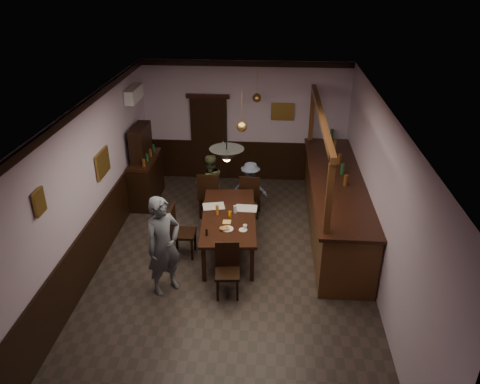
# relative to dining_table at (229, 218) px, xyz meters

# --- Properties ---
(room) EXTENTS (5.01, 8.01, 3.01)m
(room) POSITION_rel_dining_table_xyz_m (0.10, -0.69, 0.81)
(room) COLOR #2D2621
(room) RESTS_ON ground
(dining_table) EXTENTS (1.17, 2.27, 0.75)m
(dining_table) POSITION_rel_dining_table_xyz_m (0.00, 0.00, 0.00)
(dining_table) COLOR black
(dining_table) RESTS_ON ground
(chair_far_left) EXTENTS (0.48, 0.48, 1.07)m
(chair_far_left) POSITION_rel_dining_table_xyz_m (-0.55, 1.22, -0.10)
(chair_far_left) COLOR black
(chair_far_left) RESTS_ON ground
(chair_far_right) EXTENTS (0.47, 0.47, 1.01)m
(chair_far_right) POSITION_rel_dining_table_xyz_m (0.34, 1.30, -0.13)
(chair_far_right) COLOR black
(chair_far_right) RESTS_ON ground
(chair_near) EXTENTS (0.44, 0.44, 0.93)m
(chair_near) POSITION_rel_dining_table_xyz_m (0.10, -1.32, -0.18)
(chair_near) COLOR black
(chair_near) RESTS_ON ground
(chair_side) EXTENTS (0.44, 0.44, 1.01)m
(chair_side) POSITION_rel_dining_table_xyz_m (-0.92, -0.27, -0.13)
(chair_side) COLOR black
(chair_side) RESTS_ON ground
(person_standing) EXTENTS (0.75, 0.76, 1.77)m
(person_standing) POSITION_rel_dining_table_xyz_m (-0.95, -1.33, 0.20)
(person_standing) COLOR #545860
(person_standing) RESTS_ON ground
(person_seated_left) EXTENTS (0.79, 0.70, 1.34)m
(person_seated_left) POSITION_rel_dining_table_xyz_m (-0.57, 1.51, -0.01)
(person_seated_left) COLOR #41462A
(person_seated_left) RESTS_ON ground
(person_seated_right) EXTENTS (0.83, 0.58, 1.17)m
(person_seated_right) POSITION_rel_dining_table_xyz_m (0.33, 1.58, -0.10)
(person_seated_right) COLOR slate
(person_seated_right) RESTS_ON ground
(newspaper_left) EXTENTS (0.47, 0.38, 0.01)m
(newspaper_left) POSITION_rel_dining_table_xyz_m (-0.33, 0.33, 0.07)
(newspaper_left) COLOR silver
(newspaper_left) RESTS_ON dining_table
(newspaper_right) EXTENTS (0.43, 0.31, 0.01)m
(newspaper_right) POSITION_rel_dining_table_xyz_m (0.31, 0.29, 0.07)
(newspaper_right) COLOR silver
(newspaper_right) RESTS_ON dining_table
(napkin) EXTENTS (0.16, 0.16, 0.00)m
(napkin) POSITION_rel_dining_table_xyz_m (-0.01, -0.26, 0.07)
(napkin) COLOR #E4B454
(napkin) RESTS_ON dining_table
(saucer) EXTENTS (0.15, 0.15, 0.01)m
(saucer) POSITION_rel_dining_table_xyz_m (0.31, -0.52, 0.07)
(saucer) COLOR white
(saucer) RESTS_ON dining_table
(coffee_cup) EXTENTS (0.09, 0.09, 0.07)m
(coffee_cup) POSITION_rel_dining_table_xyz_m (0.34, -0.48, 0.11)
(coffee_cup) COLOR white
(coffee_cup) RESTS_ON saucer
(pastry_plate) EXTENTS (0.22, 0.22, 0.01)m
(pastry_plate) POSITION_rel_dining_table_xyz_m (0.02, -0.51, 0.07)
(pastry_plate) COLOR white
(pastry_plate) RESTS_ON dining_table
(pastry_ring_a) EXTENTS (0.13, 0.13, 0.04)m
(pastry_ring_a) POSITION_rel_dining_table_xyz_m (-0.05, -0.54, 0.10)
(pastry_ring_a) COLOR #C68C47
(pastry_ring_a) RESTS_ON pastry_plate
(pastry_ring_b) EXTENTS (0.13, 0.13, 0.04)m
(pastry_ring_b) POSITION_rel_dining_table_xyz_m (0.00, -0.54, 0.10)
(pastry_ring_b) COLOR #C68C47
(pastry_ring_b) RESTS_ON pastry_plate
(soda_can) EXTENTS (0.07, 0.07, 0.12)m
(soda_can) POSITION_rel_dining_table_xyz_m (0.03, -0.06, 0.12)
(soda_can) COLOR yellow
(soda_can) RESTS_ON dining_table
(beer_glass) EXTENTS (0.06, 0.06, 0.20)m
(beer_glass) POSITION_rel_dining_table_xyz_m (-0.22, 0.01, 0.16)
(beer_glass) COLOR #BF721E
(beer_glass) RESTS_ON dining_table
(water_glass) EXTENTS (0.06, 0.06, 0.15)m
(water_glass) POSITION_rel_dining_table_xyz_m (0.11, 0.11, 0.14)
(water_glass) COLOR silver
(water_glass) RESTS_ON dining_table
(pepper_mill) EXTENTS (0.04, 0.04, 0.14)m
(pepper_mill) POSITION_rel_dining_table_xyz_m (-0.32, -0.75, 0.13)
(pepper_mill) COLOR black
(pepper_mill) RESTS_ON dining_table
(sideboard) EXTENTS (0.49, 1.37, 1.81)m
(sideboard) POSITION_rel_dining_table_xyz_m (-2.11, 1.92, 0.04)
(sideboard) COLOR black
(sideboard) RESTS_ON ground
(bar_counter) EXTENTS (1.06, 4.54, 2.54)m
(bar_counter) POSITION_rel_dining_table_xyz_m (2.09, 0.81, -0.04)
(bar_counter) COLOR #462B12
(bar_counter) RESTS_ON ground
(door_back) EXTENTS (0.90, 0.06, 2.10)m
(door_back) POSITION_rel_dining_table_xyz_m (-0.80, 3.26, 0.36)
(door_back) COLOR black
(door_back) RESTS_ON ground
(ac_unit) EXTENTS (0.20, 0.85, 0.30)m
(ac_unit) POSITION_rel_dining_table_xyz_m (-2.28, 2.21, 1.76)
(ac_unit) COLOR white
(ac_unit) RESTS_ON ground
(picture_left_small) EXTENTS (0.04, 0.28, 0.36)m
(picture_left_small) POSITION_rel_dining_table_xyz_m (-2.36, -2.29, 1.46)
(picture_left_small) COLOR olive
(picture_left_small) RESTS_ON ground
(picture_left_large) EXTENTS (0.04, 0.62, 0.48)m
(picture_left_large) POSITION_rel_dining_table_xyz_m (-2.36, 0.11, 1.01)
(picture_left_large) COLOR olive
(picture_left_large) RESTS_ON ground
(picture_back) EXTENTS (0.55, 0.04, 0.42)m
(picture_back) POSITION_rel_dining_table_xyz_m (1.00, 3.27, 1.11)
(picture_back) COLOR olive
(picture_back) RESTS_ON ground
(pendant_iron) EXTENTS (0.56, 0.56, 0.80)m
(pendant_iron) POSITION_rel_dining_table_xyz_m (0.06, -0.80, 1.62)
(pendant_iron) COLOR black
(pendant_iron) RESTS_ON ground
(pendant_brass_mid) EXTENTS (0.20, 0.20, 0.81)m
(pendant_brass_mid) POSITION_rel_dining_table_xyz_m (0.20, 0.64, 1.61)
(pendant_brass_mid) COLOR #BF8C3F
(pendant_brass_mid) RESTS_ON ground
(pendant_brass_far) EXTENTS (0.20, 0.20, 0.81)m
(pendant_brass_far) POSITION_rel_dining_table_xyz_m (0.40, 2.64, 1.61)
(pendant_brass_far) COLOR #BF8C3F
(pendant_brass_far) RESTS_ON ground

